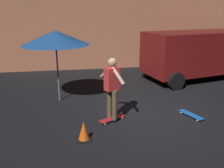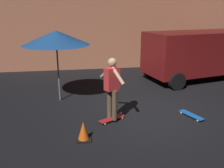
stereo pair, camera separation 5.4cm
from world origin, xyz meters
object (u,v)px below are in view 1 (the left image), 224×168
Objects in this scene: skater at (112,84)px; traffic_cone at (84,132)px; parked_van at (198,52)px; skateboard_spare at (191,115)px; skateboard_ridden at (112,119)px; patio_umbrella at (55,38)px.

skater is 3.63× the size of traffic_cone.
parked_van reaches higher than traffic_cone.
parked_van is 4.39m from skateboard_spare.
traffic_cone reaches higher than skateboard_spare.
skateboard_ridden and skateboard_spare have the same top height.
skateboard_ridden is 0.98m from skater.
patio_umbrella is 2.95× the size of skateboard_ridden.
parked_van is at bearing 60.66° from skateboard_spare.
skateboard_ridden is at bearing 177.04° from skateboard_spare.
traffic_cone is at bearing -138.96° from parked_van.
parked_van is 6.13× the size of skateboard_spare.
skater reaches higher than skateboard_spare.
parked_van is at bearing 39.57° from skater.
patio_umbrella is at bearing 129.25° from skater.
skateboard_ridden is 2.26m from skateboard_spare.
skater is at bearing 0.00° from skateboard_ridden.
skateboard_ridden is 0.97× the size of skateboard_spare.
skater is (-2.26, 0.12, 0.98)m from skateboard_spare.
skateboard_spare is 0.48× the size of skater.
patio_umbrella reaches higher than skater.
patio_umbrella reaches higher than parked_van.
parked_van reaches higher than skateboard_ridden.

